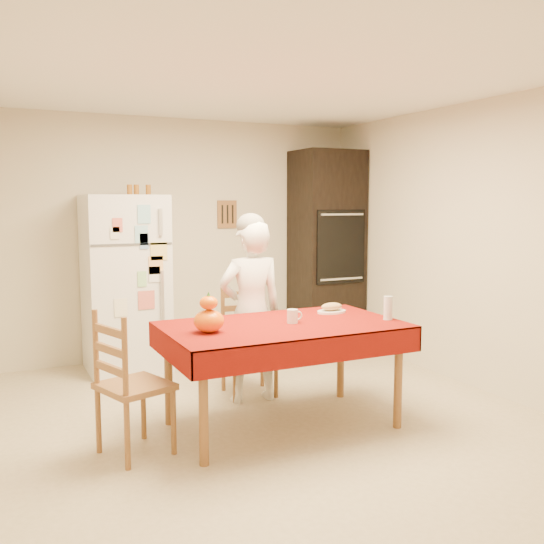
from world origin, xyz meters
TOP-DOWN VIEW (x-y plane):
  - floor at (0.00, 0.00)m, footprint 4.50×4.50m
  - room_shell at (0.00, 0.00)m, footprint 4.02×4.52m
  - refrigerator at (-0.65, 1.88)m, footprint 0.75×0.74m
  - oven_cabinet at (1.63, 1.93)m, footprint 0.70×0.62m
  - dining_table at (0.05, -0.13)m, footprint 1.70×1.00m
  - chair_far at (0.13, 0.71)m, footprint 0.45×0.43m
  - chair_left at (-1.09, -0.18)m, footprint 0.51×0.53m
  - seated_woman at (0.07, 0.50)m, footprint 0.56×0.39m
  - coffee_mug at (0.12, -0.14)m, footprint 0.08×0.08m
  - pumpkin_lower at (-0.53, -0.18)m, footprint 0.21×0.21m
  - pumpkin_upper at (-0.53, -0.18)m, footprint 0.12×0.12m
  - wine_glass at (0.82, -0.33)m, footprint 0.07×0.07m
  - bread_plate at (0.59, 0.09)m, footprint 0.24×0.24m
  - bread_loaf at (0.59, 0.09)m, footprint 0.18×0.10m
  - spice_jar_left at (-0.57, 1.93)m, footprint 0.05×0.05m
  - spice_jar_mid at (-0.51, 1.93)m, footprint 0.05×0.05m
  - spice_jar_right at (-0.39, 1.93)m, footprint 0.05×0.05m

SIDE VIEW (x-z plane):
  - floor at x=0.00m, z-range 0.00..0.00m
  - chair_far at x=0.13m, z-range 0.03..0.98m
  - chair_left at x=-1.09m, z-range 0.03..0.98m
  - dining_table at x=0.05m, z-range 0.31..1.07m
  - seated_woman at x=0.07m, z-range 0.00..1.49m
  - bread_plate at x=0.59m, z-range 0.76..0.78m
  - bread_loaf at x=0.59m, z-range 0.78..0.84m
  - coffee_mug at x=0.12m, z-range 0.76..0.86m
  - pumpkin_lower at x=-0.53m, z-range 0.76..0.92m
  - wine_glass at x=0.82m, z-range 0.76..0.94m
  - refrigerator at x=-0.65m, z-range 0.00..1.70m
  - pumpkin_upper at x=-0.53m, z-range 0.92..1.01m
  - oven_cabinet at x=1.63m, z-range 0.00..2.20m
  - room_shell at x=0.00m, z-range 0.37..2.88m
  - spice_jar_left at x=-0.57m, z-range 1.70..1.80m
  - spice_jar_mid at x=-0.51m, z-range 1.70..1.80m
  - spice_jar_right at x=-0.39m, z-range 1.70..1.80m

